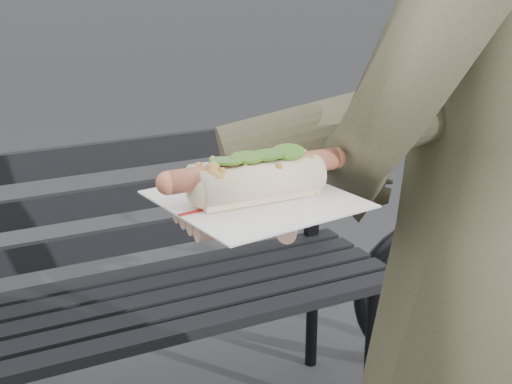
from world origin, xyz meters
The scene contains 3 objects.
park_bench centered at (0.10, 1.00, 0.52)m, with size 1.50×0.44×0.88m.
person centered at (0.37, -0.02, 0.90)m, with size 0.66×0.43×1.80m, color #4A4631.
held_hotdog centered at (0.16, -0.03, 1.16)m, with size 0.63×0.30×0.20m.
Camera 1 is at (-0.36, -0.74, 1.37)m, focal length 50.00 mm.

